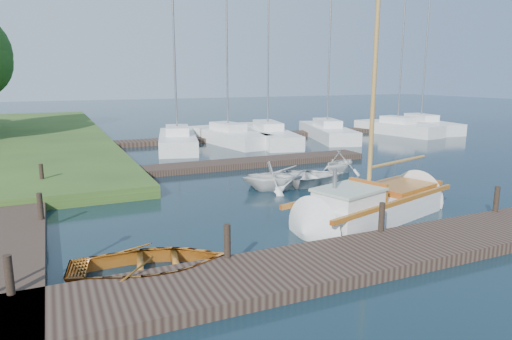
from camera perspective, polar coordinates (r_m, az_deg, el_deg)
name	(u,v)px	position (r m, az deg, el deg)	size (l,w,h in m)	color
ground	(256,203)	(16.46, 0.00, -4.09)	(160.00, 160.00, 0.00)	black
near_dock	(358,258)	(11.51, 12.64, -10.64)	(18.00, 2.20, 0.30)	black
left_dock	(9,210)	(17.05, -28.50, -4.46)	(2.20, 18.00, 0.30)	black
far_dock	(239,164)	(23.02, -2.14, 0.81)	(14.00, 1.60, 0.30)	black
pontoon	(289,134)	(34.91, 4.13, 4.48)	(30.00, 1.60, 0.30)	black
mooring_post_0	(9,275)	(10.20, -28.48, -11.45)	(0.16, 0.16, 0.80)	black
mooring_post_1	(227,241)	(10.76, -3.61, -8.84)	(0.16, 0.16, 0.80)	black
mooring_post_2	(382,217)	(12.95, 15.43, -5.67)	(0.16, 0.16, 0.80)	black
mooring_post_3	(497,199)	(16.14, 27.86, -3.22)	(0.16, 0.16, 0.80)	black
mooring_post_4	(40,206)	(14.92, -25.36, -4.11)	(0.16, 0.16, 0.80)	black
mooring_post_5	(42,174)	(19.80, -25.23, -0.45)	(0.16, 0.16, 0.80)	black
sailboat	(374,207)	(15.15, 14.59, -4.52)	(7.41, 3.90, 9.83)	silver
dinghy	(150,260)	(10.84, -13.13, -10.85)	(2.54, 3.56, 0.74)	maroon
tender_b	(273,175)	(18.13, 2.08, -0.58)	(2.07, 2.40, 1.26)	silver
tender_c	(298,175)	(19.07, 5.30, -0.64)	(2.95, 4.13, 0.86)	silver
tender_d	(340,161)	(21.61, 10.49, 1.15)	(1.99, 2.31, 1.22)	silver
marina_boat_1	(177,139)	(29.31, -9.80, 3.79)	(3.93, 7.91, 9.36)	silver
marina_boat_2	(228,135)	(31.01, -3.52, 4.38)	(3.47, 8.01, 10.86)	silver
marina_boat_3	(268,133)	(31.91, 1.47, 4.60)	(4.08, 9.92, 11.96)	silver
marina_boat_4	(327,131)	(33.91, 8.86, 4.88)	(4.55, 8.78, 11.44)	silver
marina_boat_6	(397,127)	(37.69, 17.26, 5.17)	(3.45, 7.39, 10.84)	silver
marina_boat_7	(421,124)	(40.61, 19.90, 5.44)	(3.23, 8.35, 12.86)	silver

